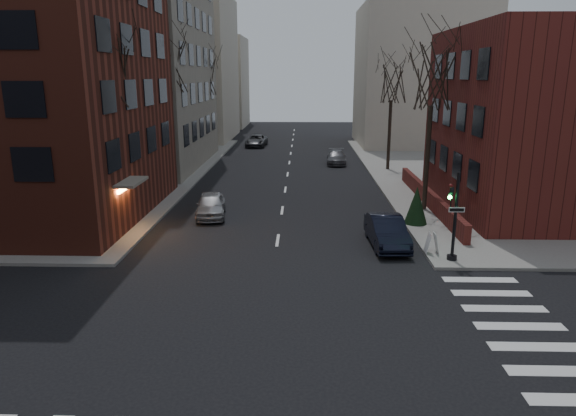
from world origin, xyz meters
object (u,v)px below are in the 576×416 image
at_px(tree_left_a, 107,70).
at_px(car_lane_silver, 211,205).
at_px(sandwich_board, 432,243).
at_px(parked_sedan, 387,231).
at_px(car_lane_far, 256,141).
at_px(streetlamp_near, 165,135).
at_px(tree_right_b, 392,82).
at_px(tree_left_b, 167,65).
at_px(evergreen_shrub, 416,205).
at_px(tree_right_a, 433,78).
at_px(streetlamp_far, 214,113).
at_px(tree_left_c, 203,77).
at_px(traffic_signal, 453,222).
at_px(car_lane_gray, 336,157).

distance_m(tree_left_a, car_lane_silver, 9.36).
xyz_separation_m(tree_left_a, sandwich_board, (16.10, -4.11, -7.84)).
distance_m(parked_sedan, car_lane_far, 37.44).
bearing_deg(streetlamp_near, tree_right_b, 30.47).
distance_m(tree_left_a, parked_sedan, 16.41).
xyz_separation_m(tree_left_b, evergreen_shrub, (16.40, -11.19, -7.71)).
bearing_deg(car_lane_silver, tree_right_a, -0.51).
bearing_deg(streetlamp_near, car_lane_far, 81.05).
xyz_separation_m(tree_left_b, parked_sedan, (14.22, -14.72, -8.17)).
height_order(streetlamp_far, parked_sedan, streetlamp_far).
bearing_deg(tree_left_c, car_lane_silver, -78.93).
height_order(tree_left_c, tree_right_b, tree_left_c).
bearing_deg(car_lane_far, streetlamp_near, -95.56).
height_order(tree_left_c, streetlamp_far, tree_left_c).
xyz_separation_m(tree_right_b, parked_sedan, (-3.38, -20.72, -6.84)).
relative_size(parked_sedan, evergreen_shrub, 2.15).
distance_m(traffic_signal, streetlamp_near, 20.86).
bearing_deg(tree_right_a, tree_left_a, -167.20).
bearing_deg(parked_sedan, evergreen_shrub, 55.51).
xyz_separation_m(traffic_signal, car_lane_far, (-12.13, 38.47, -1.24)).
bearing_deg(tree_left_b, sandwich_board, -45.01).
bearing_deg(sandwich_board, car_lane_silver, 150.82).
distance_m(streetlamp_far, sandwich_board, 35.83).
bearing_deg(tree_left_c, streetlamp_near, -88.09).
height_order(streetlamp_near, car_lane_silver, streetlamp_near).
relative_size(tree_left_b, streetlamp_far, 1.72).
relative_size(tree_left_c, tree_right_b, 1.06).
xyz_separation_m(traffic_signal, car_lane_silver, (-12.13, 7.47, -1.20)).
bearing_deg(car_lane_far, parked_sedan, -71.74).
bearing_deg(streetlamp_near, tree_left_c, 91.91).
relative_size(streetlamp_far, evergreen_shrub, 2.99).
bearing_deg(streetlamp_far, tree_right_a, -54.69).
bearing_deg(tree_left_a, traffic_signal, -16.65).
height_order(tree_left_b, streetlamp_near, tree_left_b).
height_order(tree_left_b, parked_sedan, tree_left_b).
bearing_deg(streetlamp_far, car_lane_far, 53.75).
bearing_deg(streetlamp_far, car_lane_gray, -27.57).
distance_m(tree_left_c, parked_sedan, 32.86).
height_order(tree_right_b, parked_sedan, tree_right_b).
bearing_deg(streetlamp_near, traffic_signal, -38.87).
bearing_deg(tree_left_c, evergreen_shrub, -56.94).
xyz_separation_m(traffic_signal, tree_right_b, (0.86, 23.01, 5.68)).
height_order(traffic_signal, evergreen_shrub, traffic_signal).
bearing_deg(tree_left_a, tree_left_c, 90.00).
xyz_separation_m(tree_right_b, sandwich_board, (-1.50, -22.11, -6.95)).
relative_size(streetlamp_near, streetlamp_far, 1.00).
bearing_deg(parked_sedan, streetlamp_far, 111.12).
xyz_separation_m(tree_right_b, streetlamp_far, (-17.00, 10.00, -3.35)).
bearing_deg(streetlamp_far, tree_left_a, -91.23).
height_order(tree_left_c, car_lane_gray, tree_left_c).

